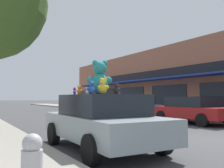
% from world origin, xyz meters
% --- Properties ---
extents(ground_plane, '(260.00, 260.00, 0.00)m').
position_xyz_m(ground_plane, '(0.00, 0.00, 0.00)').
color(ground_plane, '#424244').
extents(storefront_row, '(16.12, 36.90, 5.82)m').
position_xyz_m(storefront_row, '(15.37, 10.29, 2.91)').
color(storefront_row, '#9E6047').
rests_on(storefront_row, ground_plane).
extents(plush_art_car, '(2.10, 4.17, 1.42)m').
position_xyz_m(plush_art_car, '(-3.60, 0.59, 0.75)').
color(plush_art_car, '#8C999E').
rests_on(plush_art_car, ground_plane).
extents(teddy_bear_giant, '(0.71, 0.49, 0.94)m').
position_xyz_m(teddy_bear_giant, '(-3.56, 0.80, 1.87)').
color(teddy_bear_giant, teal).
rests_on(teddy_bear_giant, plush_art_car).
extents(teddy_bear_pink, '(0.22, 0.18, 0.30)m').
position_xyz_m(teddy_bear_pink, '(-3.96, -0.06, 1.56)').
color(teddy_bear_pink, pink).
rests_on(teddy_bear_pink, plush_art_car).
extents(teddy_bear_white, '(0.16, 0.14, 0.22)m').
position_xyz_m(teddy_bear_white, '(-3.68, 1.32, 1.52)').
color(teddy_bear_white, white).
rests_on(teddy_bear_white, plush_art_car).
extents(teddy_bear_purple, '(0.13, 0.16, 0.21)m').
position_xyz_m(teddy_bear_purple, '(-4.04, 1.40, 1.52)').
color(teddy_bear_purple, purple).
rests_on(teddy_bear_purple, plush_art_car).
extents(teddy_bear_black, '(0.18, 0.12, 0.24)m').
position_xyz_m(teddy_bear_black, '(-3.80, -0.43, 1.53)').
color(teddy_bear_black, black).
rests_on(teddy_bear_black, plush_art_car).
extents(teddy_bear_blue, '(0.26, 0.19, 0.35)m').
position_xyz_m(teddy_bear_blue, '(-4.01, 0.42, 1.58)').
color(teddy_bear_blue, blue).
rests_on(teddy_bear_blue, plush_art_car).
extents(teddy_bear_orange, '(0.16, 0.16, 0.24)m').
position_xyz_m(teddy_bear_orange, '(-4.18, 0.76, 1.53)').
color(teddy_bear_orange, orange).
rests_on(teddy_bear_orange, plush_art_car).
extents(teddy_bear_yellow, '(0.25, 0.25, 0.37)m').
position_xyz_m(teddy_bear_yellow, '(-4.04, -0.25, 1.59)').
color(teddy_bear_yellow, yellow).
rests_on(teddy_bear_yellow, plush_art_car).
extents(parked_car_far_center, '(2.13, 4.37, 1.39)m').
position_xyz_m(parked_car_far_center, '(3.62, 3.89, 0.74)').
color(parked_car_far_center, maroon).
rests_on(parked_car_far_center, ground_plane).
extents(parked_car_far_right, '(2.01, 4.01, 1.47)m').
position_xyz_m(parked_car_far_right, '(3.62, 9.18, 0.80)').
color(parked_car_far_right, '#1E4793').
rests_on(parked_car_far_right, ground_plane).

